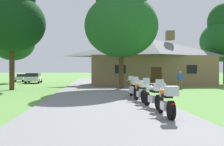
# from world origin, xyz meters

# --- Properties ---
(ground_plane) EXTENTS (500.00, 500.00, 0.00)m
(ground_plane) POSITION_xyz_m (0.00, 20.00, 0.00)
(ground_plane) COLOR #56893D
(asphalt_driveway) EXTENTS (6.40, 80.00, 0.06)m
(asphalt_driveway) POSITION_xyz_m (0.00, 18.00, 0.03)
(asphalt_driveway) COLOR slate
(asphalt_driveway) RESTS_ON ground
(motorcycle_orange_nearest_to_camera) EXTENTS (0.66, 2.08, 1.30)m
(motorcycle_orange_nearest_to_camera) POSITION_xyz_m (2.06, 8.20, 0.62)
(motorcycle_orange_nearest_to_camera) COLOR black
(motorcycle_orange_nearest_to_camera) RESTS_ON asphalt_driveway
(motorcycle_white_second_in_row) EXTENTS (0.78, 2.08, 1.30)m
(motorcycle_white_second_in_row) POSITION_xyz_m (2.15, 10.48, 0.62)
(motorcycle_white_second_in_row) COLOR black
(motorcycle_white_second_in_row) RESTS_ON asphalt_driveway
(motorcycle_orange_third_in_row) EXTENTS (0.71, 2.08, 1.30)m
(motorcycle_orange_third_in_row) POSITION_xyz_m (2.02, 13.01, 0.62)
(motorcycle_orange_third_in_row) COLOR black
(motorcycle_orange_third_in_row) RESTS_ON asphalt_driveway
(motorcycle_yellow_farthest_in_row) EXTENTS (0.76, 2.08, 1.30)m
(motorcycle_yellow_farthest_in_row) POSITION_xyz_m (2.02, 15.18, 0.61)
(motorcycle_yellow_farthest_in_row) COLOR black
(motorcycle_yellow_farthest_in_row) RESTS_ON asphalt_driveway
(stone_lodge) EXTENTS (14.56, 7.31, 6.45)m
(stone_lodge) POSITION_xyz_m (6.27, 30.44, 2.86)
(stone_lodge) COLOR #896B4C
(stone_lodge) RESTS_ON ground
(bystander_blue_shirt_near_lodge) EXTENTS (0.55, 0.25, 1.67)m
(bystander_blue_shirt_near_lodge) POSITION_xyz_m (7.75, 23.72, 0.93)
(bystander_blue_shirt_near_lodge) COLOR #75664C
(bystander_blue_shirt_near_lodge) RESTS_ON ground
(tree_by_lodge_front) EXTENTS (6.77, 6.77, 11.06)m
(tree_by_lodge_front) POSITION_xyz_m (2.15, 23.59, 6.62)
(tree_by_lodge_front) COLOR #422D19
(tree_by_lodge_front) RESTS_ON ground
(tree_left_near) EXTENTS (5.90, 5.90, 10.45)m
(tree_left_near) POSITION_xyz_m (-7.60, 23.26, 6.57)
(tree_left_near) COLOR #422D19
(tree_left_near) RESTS_ON ground
(tree_left_far) EXTENTS (6.16, 6.16, 10.58)m
(tree_left_far) POSITION_xyz_m (-11.76, 38.27, 6.53)
(tree_left_far) COLOR #422D19
(tree_left_far) RESTS_ON ground
(parked_white_suv_far_left) EXTENTS (2.17, 4.72, 1.40)m
(parked_white_suv_far_left) POSITION_xyz_m (-8.56, 36.71, 0.78)
(parked_white_suv_far_left) COLOR silver
(parked_white_suv_far_left) RESTS_ON ground
(parked_white_sedan_far_left) EXTENTS (2.81, 4.52, 1.20)m
(parked_white_sedan_far_left) POSITION_xyz_m (-11.16, 42.13, 0.64)
(parked_white_sedan_far_left) COLOR silver
(parked_white_sedan_far_left) RESTS_ON ground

